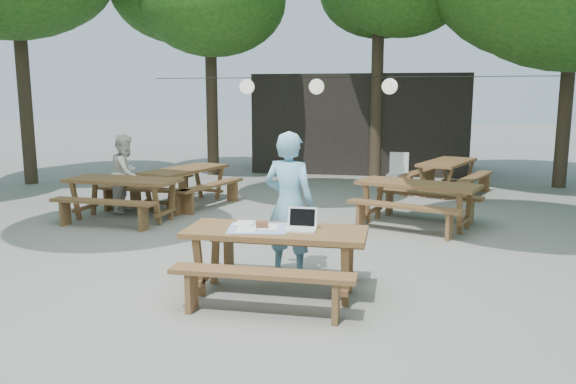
% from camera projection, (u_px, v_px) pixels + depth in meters
% --- Properties ---
extents(ground, '(80.00, 80.00, 0.00)m').
position_uv_depth(ground, '(261.00, 274.00, 7.02)').
color(ground, slate).
rests_on(ground, ground).
extents(pavilion, '(6.00, 3.00, 2.80)m').
position_uv_depth(pavilion, '(361.00, 123.00, 16.83)').
color(pavilion, black).
rests_on(pavilion, ground).
extents(main_picnic_table, '(2.00, 1.58, 0.75)m').
position_uv_depth(main_picnic_table, '(276.00, 261.00, 6.25)').
color(main_picnic_table, brown).
rests_on(main_picnic_table, ground).
extents(picnic_table_nw, '(2.05, 1.72, 0.75)m').
position_uv_depth(picnic_table_nw, '(124.00, 199.00, 10.03)').
color(picnic_table_nw, brown).
rests_on(picnic_table_nw, ground).
extents(picnic_table_ne, '(2.33, 2.15, 0.75)m').
position_uv_depth(picnic_table_ne, '(417.00, 204.00, 9.56)').
color(picnic_table_ne, brown).
rests_on(picnic_table_ne, ground).
extents(picnic_table_far_w, '(2.06, 2.27, 0.75)m').
position_uv_depth(picnic_table_far_w, '(185.00, 186.00, 11.43)').
color(picnic_table_far_w, brown).
rests_on(picnic_table_far_w, ground).
extents(picnic_table_far_e, '(2.17, 2.35, 0.75)m').
position_uv_depth(picnic_table_far_e, '(447.00, 177.00, 12.69)').
color(picnic_table_far_e, brown).
rests_on(picnic_table_far_e, ground).
extents(woman, '(0.74, 0.57, 1.79)m').
position_uv_depth(woman, '(289.00, 204.00, 6.85)').
color(woman, '#7CC0E3').
rests_on(woman, ground).
extents(second_person, '(0.63, 0.77, 1.48)m').
position_uv_depth(second_person, '(126.00, 173.00, 10.69)').
color(second_person, white).
rests_on(second_person, ground).
extents(plastic_chair, '(0.51, 0.51, 0.90)m').
position_uv_depth(plastic_chair, '(397.00, 181.00, 13.00)').
color(plastic_chair, white).
rests_on(plastic_chair, ground).
extents(laptop, '(0.33, 0.26, 0.24)m').
position_uv_depth(laptop, '(301.00, 224.00, 6.17)').
color(laptop, white).
rests_on(laptop, main_picnic_table).
extents(tabletop_clutter, '(0.73, 0.65, 0.08)m').
position_uv_depth(tabletop_clutter, '(258.00, 227.00, 6.24)').
color(tabletop_clutter, blue).
rests_on(tabletop_clutter, main_picnic_table).
extents(paper_lanterns, '(9.00, 0.34, 0.38)m').
position_uv_depth(paper_lanterns, '(317.00, 86.00, 12.44)').
color(paper_lanterns, black).
rests_on(paper_lanterns, ground).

